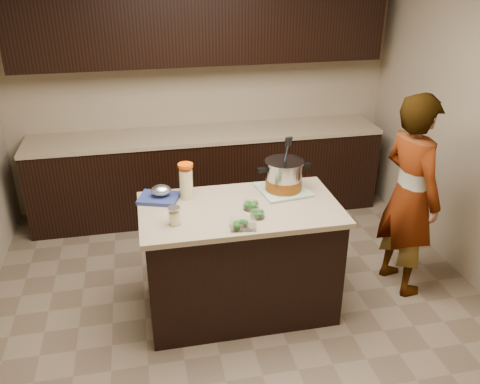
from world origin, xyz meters
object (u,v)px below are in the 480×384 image
at_px(stock_pot, 284,177).
at_px(island, 240,259).
at_px(lemonade_pitcher, 186,182).
at_px(person, 410,196).

bearing_deg(stock_pot, island, -156.80).
bearing_deg(stock_pot, lemonade_pitcher, 173.78).
height_order(stock_pot, lemonade_pitcher, stock_pot).
relative_size(lemonade_pitcher, person, 0.16).
relative_size(stock_pot, lemonade_pitcher, 1.55).
bearing_deg(lemonade_pitcher, island, -32.17).
bearing_deg(person, island, 81.88).
bearing_deg(island, stock_pot, 26.73).
relative_size(island, stock_pot, 3.47).
xyz_separation_m(island, stock_pot, (0.38, 0.19, 0.57)).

